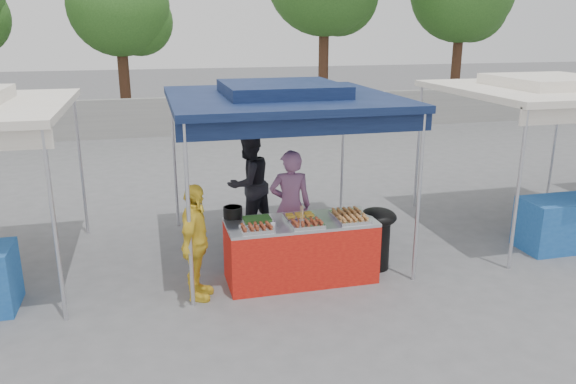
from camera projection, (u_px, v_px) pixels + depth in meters
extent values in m
plane|color=slate|center=(298.00, 276.00, 7.84)|extent=(80.00, 80.00, 0.00)
cube|color=gray|center=(208.00, 115.00, 17.89)|extent=(40.00, 0.25, 1.20)
cylinder|color=silver|center=(189.00, 218.00, 6.69)|extent=(0.05, 0.05, 2.30)
cylinder|color=silver|center=(418.00, 200.00, 7.40)|extent=(0.05, 0.05, 2.30)
cylinder|color=silver|center=(175.00, 161.00, 9.48)|extent=(0.05, 0.05, 2.30)
cylinder|color=silver|center=(342.00, 152.00, 10.18)|extent=(0.05, 0.05, 2.30)
cube|color=#111F46|center=(281.00, 98.00, 8.10)|extent=(3.20, 3.20, 0.10)
cube|color=#111F46|center=(281.00, 89.00, 8.06)|extent=(1.65, 1.65, 0.18)
cube|color=#111F46|center=(310.00, 126.00, 6.74)|extent=(3.20, 0.04, 0.25)
cylinder|color=silver|center=(55.00, 229.00, 6.34)|extent=(0.05, 0.05, 2.30)
cylinder|color=silver|center=(81.00, 167.00, 9.13)|extent=(0.05, 0.05, 2.30)
cylinder|color=silver|center=(518.00, 192.00, 7.75)|extent=(0.05, 0.05, 2.30)
cylinder|color=silver|center=(418.00, 148.00, 10.54)|extent=(0.05, 0.05, 2.30)
cylinder|color=silver|center=(555.00, 140.00, 11.24)|extent=(0.05, 0.05, 2.30)
cube|color=white|center=(549.00, 90.00, 9.15)|extent=(3.20, 3.20, 0.10)
cube|color=white|center=(550.00, 82.00, 9.11)|extent=(1.65, 1.65, 0.18)
cube|color=#215DAF|center=(576.00, 222.00, 8.78)|extent=(1.80, 0.70, 0.80)
cylinder|color=#462A1B|center=(124.00, 74.00, 18.76)|extent=(0.36, 0.36, 3.58)
sphere|color=#316521|center=(118.00, 5.00, 18.13)|extent=(3.28, 3.28, 3.28)
sphere|color=#316521|center=(139.00, 21.00, 18.61)|extent=(2.25, 2.25, 2.25)
cylinder|color=#462A1B|center=(324.00, 57.00, 20.23)|extent=(0.36, 0.36, 4.50)
cylinder|color=#462A1B|center=(457.00, 61.00, 21.28)|extent=(0.36, 0.36, 4.13)
sphere|color=#316521|center=(473.00, 7.00, 21.05)|extent=(2.60, 2.60, 2.60)
cube|color=red|center=(301.00, 252.00, 7.63)|extent=(2.00, 0.80, 0.81)
cube|color=silver|center=(301.00, 222.00, 7.51)|extent=(2.00, 0.80, 0.04)
cube|color=silver|center=(257.00, 229.00, 7.12)|extent=(0.42, 0.30, 0.05)
cube|color=maroon|center=(257.00, 226.00, 7.11)|extent=(0.35, 0.25, 0.02)
cube|color=silver|center=(307.00, 225.00, 7.28)|extent=(0.42, 0.30, 0.05)
cube|color=maroon|center=(307.00, 222.00, 7.27)|extent=(0.35, 0.25, 0.02)
cube|color=silver|center=(353.00, 221.00, 7.44)|extent=(0.42, 0.30, 0.05)
cube|color=#BD7C40|center=(354.00, 218.00, 7.42)|extent=(0.35, 0.25, 0.02)
cube|color=silver|center=(257.00, 221.00, 7.41)|extent=(0.42, 0.30, 0.05)
cube|color=#2B5E20|center=(257.00, 219.00, 7.40)|extent=(0.35, 0.25, 0.02)
cube|color=silver|center=(300.00, 217.00, 7.58)|extent=(0.42, 0.30, 0.05)
cube|color=gold|center=(300.00, 214.00, 7.57)|extent=(0.35, 0.25, 0.02)
cube|color=silver|center=(346.00, 214.00, 7.70)|extent=(0.42, 0.30, 0.05)
cube|color=#BD7C40|center=(346.00, 211.00, 7.69)|extent=(0.35, 0.25, 0.02)
cylinder|color=black|center=(233.00, 212.00, 7.61)|extent=(0.26, 0.26, 0.15)
cylinder|color=silver|center=(302.00, 223.00, 7.28)|extent=(0.08, 0.08, 0.09)
cylinder|color=black|center=(376.00, 244.00, 8.00)|extent=(0.37, 0.37, 0.72)
ellipsoid|color=black|center=(378.00, 216.00, 7.88)|extent=(0.54, 0.54, 0.24)
cube|color=#153DAF|center=(254.00, 254.00, 8.19)|extent=(0.51, 0.36, 0.31)
cube|color=#153DAF|center=(317.00, 251.00, 8.33)|extent=(0.49, 0.34, 0.30)
cube|color=#153DAF|center=(317.00, 232.00, 8.24)|extent=(0.48, 0.34, 0.29)
imported|color=#945E89|center=(290.00, 206.00, 8.16)|extent=(0.66, 0.48, 1.67)
imported|color=black|center=(249.00, 184.00, 9.22)|extent=(1.05, 0.99, 1.72)
imported|color=yellow|center=(195.00, 243.00, 7.00)|extent=(0.64, 0.96, 1.51)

